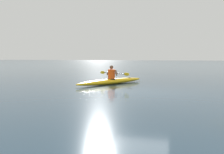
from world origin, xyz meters
The scene contains 3 objects.
ground_plane centered at (0.00, 0.00, 0.00)m, with size 160.00×160.00×0.00m, color #233847.
kayak centered at (1.99, -2.73, 0.15)m, with size 3.10×4.43×0.30m.
kayaker centered at (1.98, -2.75, 0.61)m, with size 2.00×1.29×0.75m.
Camera 1 is at (-1.38, 10.63, 1.57)m, focal length 39.60 mm.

